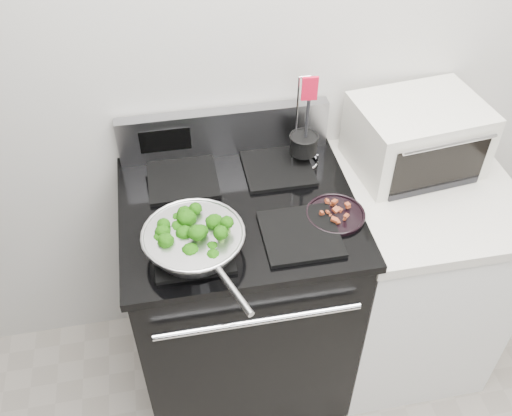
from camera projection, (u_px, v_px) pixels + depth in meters
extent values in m
cube|color=beige|center=(308.00, 40.00, 1.91)|extent=(4.00, 0.02, 2.70)
cube|color=black|center=(241.00, 298.00, 2.23)|extent=(0.76, 0.66, 0.92)
cube|color=black|center=(239.00, 210.00, 1.91)|extent=(0.79, 0.69, 0.03)
cube|color=#99999E|center=(224.00, 132.00, 2.06)|extent=(0.76, 0.05, 0.18)
cube|color=black|center=(193.00, 249.00, 1.75)|extent=(0.24, 0.24, 0.01)
cube|color=black|center=(300.00, 234.00, 1.79)|extent=(0.24, 0.24, 0.01)
cube|color=black|center=(183.00, 179.00, 1.99)|extent=(0.24, 0.24, 0.01)
cube|color=black|center=(278.00, 167.00, 2.04)|extent=(0.24, 0.24, 0.01)
cube|color=white|center=(406.00, 276.00, 2.34)|extent=(0.60, 0.66, 0.88)
cube|color=beige|center=(429.00, 192.00, 2.02)|extent=(0.62, 0.68, 0.04)
torus|color=silver|center=(193.00, 234.00, 1.70)|extent=(0.31, 0.31, 0.01)
cylinder|color=silver|center=(234.00, 290.00, 1.55)|extent=(0.08, 0.18, 0.02)
cylinder|color=black|center=(335.00, 215.00, 1.86)|extent=(0.19, 0.19, 0.01)
cylinder|color=black|center=(304.00, 144.00, 2.01)|extent=(0.10, 0.10, 0.07)
cylinder|color=black|center=(305.00, 125.00, 1.96)|extent=(0.01, 0.01, 0.21)
cube|color=red|center=(308.00, 87.00, 1.86)|extent=(0.05, 0.02, 0.09)
cube|color=silver|center=(416.00, 136.00, 2.03)|extent=(0.47, 0.38, 0.25)
cube|color=black|center=(435.00, 167.00, 1.92)|extent=(0.35, 0.05, 0.18)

